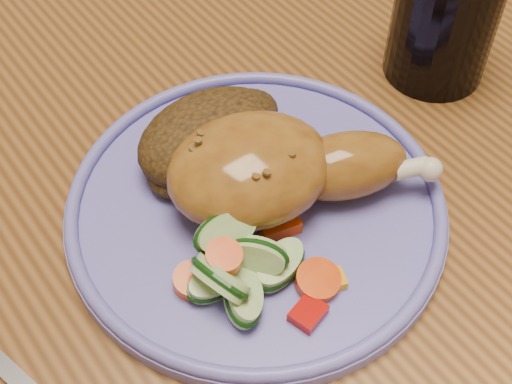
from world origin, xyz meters
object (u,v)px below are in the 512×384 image
Objects in this scene: dining_table at (263,179)px; fork at (4,367)px; plate at (256,210)px; drinking_glass at (445,16)px.

fork is (-0.27, -0.08, 0.09)m from dining_table.
plate is 0.20m from fork.
plate is 2.44× the size of drinking_glass.
drinking_glass is (0.15, -0.04, 0.14)m from dining_table.
drinking_glass reaches higher than dining_table.
plate is at bearing 0.75° from fork.
fork reaches higher than dining_table.
dining_table is 9.25× the size of fork.
dining_table is at bearing 49.61° from plate.
plate is (-0.07, -0.08, 0.09)m from dining_table.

